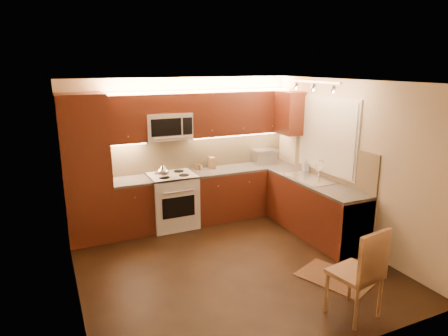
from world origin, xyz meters
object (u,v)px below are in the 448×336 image
microwave (168,126)px  dining_chair (355,271)px  knife_block (212,163)px  stove (173,200)px  soap_bottle (306,165)px  toaster_oven (264,156)px  sink (310,174)px  kettle (163,171)px

microwave → dining_chair: bearing=-72.9°
microwave → knife_block: microwave is taller
stove → soap_bottle: 2.39m
stove → dining_chair: (1.04, -3.26, 0.07)m
microwave → dining_chair: size_ratio=0.72×
toaster_oven → knife_block: size_ratio=2.17×
microwave → dining_chair: microwave is taller
microwave → toaster_oven: (1.86, 0.00, -0.69)m
sink → microwave: bearing=147.8°
toaster_oven → knife_block: bearing=-176.1°
kettle → toaster_oven: 2.07m
microwave → soap_bottle: bearing=-20.1°
knife_block → dining_chair: knife_block is taller
microwave → toaster_oven: microwave is taller
stove → sink: bearing=-29.4°
stove → microwave: size_ratio=1.21×
stove → knife_block: bearing=12.2°
kettle → knife_block: (1.00, 0.32, -0.04)m
knife_block → soap_bottle: size_ratio=0.96×
sink → kettle: size_ratio=3.62×
kettle → toaster_oven: toaster_oven is taller
kettle → knife_block: bearing=39.4°
stove → knife_block: knife_block is taller
stove → sink: sink is taller
stove → microwave: (0.00, 0.14, 1.26)m
dining_chair → microwave: bearing=97.6°
microwave → sink: size_ratio=0.88×
microwave → soap_bottle: 2.47m
toaster_oven → knife_block: toaster_oven is taller
soap_bottle → dining_chair: size_ratio=0.20×
microwave → sink: bearing=-32.2°
kettle → sink: bearing=-2.4°
kettle → soap_bottle: bearing=9.2°
stove → dining_chair: 3.42m
sink → knife_block: bearing=132.5°
microwave → sink: 2.48m
microwave → sink: microwave is taller
soap_bottle → dining_chair: bearing=-102.8°
sink → kettle: kettle is taller
toaster_oven → dining_chair: size_ratio=0.41×
kettle → soap_bottle: size_ratio=1.13×
stove → kettle: 0.62m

